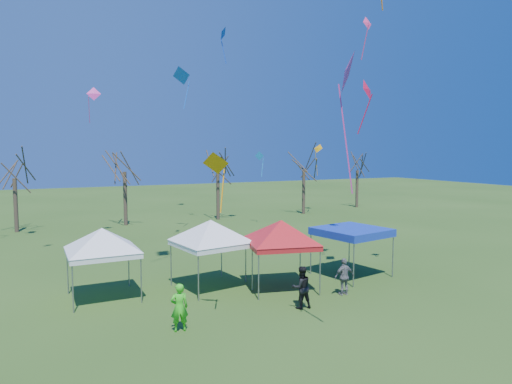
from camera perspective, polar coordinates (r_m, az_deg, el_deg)
ground at (r=19.25m, az=4.10°, el=-14.31°), size 140.00×140.00×0.00m
tree_1 at (r=40.47m, az=-28.05°, el=3.67°), size 3.42×3.42×7.54m
tree_2 at (r=40.69m, az=-16.16°, el=4.78°), size 3.71×3.71×8.18m
tree_3 at (r=42.56m, az=-4.82°, el=4.68°), size 3.59×3.59×7.91m
tree_4 at (r=46.63m, az=6.02°, el=4.69°), size 3.58×3.58×7.89m
tree_5 at (r=53.11m, az=12.58°, el=4.29°), size 3.39×3.39×7.46m
tent_white_west at (r=20.78m, az=-18.70°, el=-4.86°), size 4.07×4.07×3.59m
tent_white_mid at (r=21.32m, az=-5.69°, el=-4.07°), size 4.16×4.16×3.72m
tent_red at (r=21.13m, az=3.17°, el=-4.11°), size 4.13×4.13×3.73m
tent_blue at (r=23.94m, az=11.87°, el=-4.91°), size 3.67×3.67×2.47m
person_grey at (r=21.00m, az=10.98°, el=-10.35°), size 0.99×0.46×1.66m
person_dark at (r=19.07m, az=5.68°, el=-11.76°), size 0.90×0.74×1.74m
person_green at (r=16.92m, az=-9.56°, el=-14.03°), size 0.67×0.48×1.74m
kite_18 at (r=27.63m, az=-4.18°, el=19.08°), size 0.75×0.86×2.10m
kite_1 at (r=16.33m, az=-5.01°, el=3.58°), size 1.16×1.11×2.21m
kite_5 at (r=14.45m, az=11.23°, el=14.33°), size 1.21×1.34×4.37m
kite_11 at (r=35.07m, az=-9.27°, el=14.19°), size 1.57×1.63×3.17m
kite_12 at (r=48.33m, az=7.76°, el=5.37°), size 0.98×1.24×3.35m
kite_19 at (r=39.06m, az=0.46°, el=4.46°), size 0.76×0.74×2.17m
kite_27 at (r=23.18m, az=13.79°, el=12.27°), size 1.15×0.97×2.68m
kite_13 at (r=34.79m, az=-19.64°, el=11.44°), size 1.02×0.72×2.54m
kite_17 at (r=31.75m, az=13.76°, el=19.72°), size 0.94×0.60×2.75m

